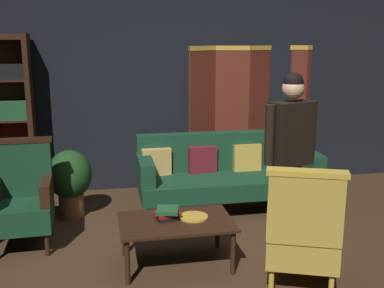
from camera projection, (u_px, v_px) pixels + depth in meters
ground_plane at (209, 267)px, 4.15m from camera, size 10.00×10.00×0.00m
back_wall at (168, 84)px, 6.18m from camera, size 7.20×0.10×2.80m
folding_screen at (261, 113)px, 6.43m from camera, size 2.12×0.49×1.90m
velvet_couch at (227, 170)px, 5.54m from camera, size 2.12×0.78×0.88m
coffee_table at (176, 225)px, 4.12m from camera, size 1.00×0.64×0.42m
armchair_gilt_accent at (302, 231)px, 3.72m from camera, size 0.75×0.75×1.04m
armchair_wing_left at (22, 197)px, 4.50m from camera, size 0.60×0.59×1.04m
standing_figure at (290, 147)px, 4.26m from camera, size 0.56×0.33×1.70m
potted_plant at (70, 179)px, 5.23m from camera, size 0.49×0.49×0.78m
book_black_cloth at (168, 217)px, 4.14m from camera, size 0.21×0.18×0.03m
book_red_leather at (168, 214)px, 4.13m from camera, size 0.24×0.19×0.03m
book_green_cloth at (168, 210)px, 4.12m from camera, size 0.23×0.23×0.03m
brass_tray at (194, 217)px, 4.18m from camera, size 0.26×0.26×0.02m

